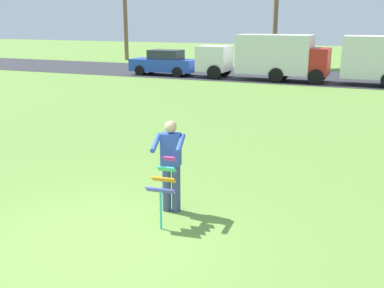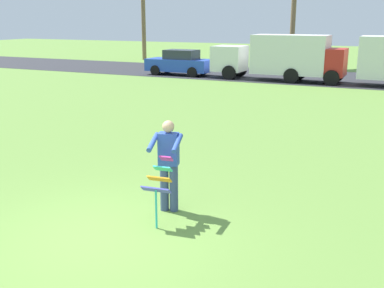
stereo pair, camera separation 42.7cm
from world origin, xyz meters
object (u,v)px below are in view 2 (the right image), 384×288
Objects in this scene: person_kite_flyer at (168,162)px; parked_car_blue at (180,63)px; parked_truck_white_box at (276,56)px; kite_held at (159,181)px.

parked_car_blue is (-9.64, 19.61, -0.18)m from person_kite_flyer.
parked_truck_white_box reaches higher than person_kite_flyer.
kite_held is 0.18× the size of parked_truck_white_box.
parked_truck_white_box is at bearing 99.92° from kite_held.
parked_truck_white_box is (-3.53, 20.21, 0.61)m from kite_held.
kite_held is at bearing -64.18° from parked_car_blue.
parked_truck_white_box is at bearing 99.81° from person_kite_flyer.
parked_car_blue is 0.63× the size of parked_truck_white_box.
person_kite_flyer is 0.64m from kite_held.
person_kite_flyer is 1.47× the size of kite_held.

